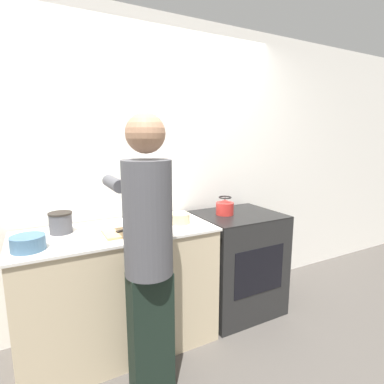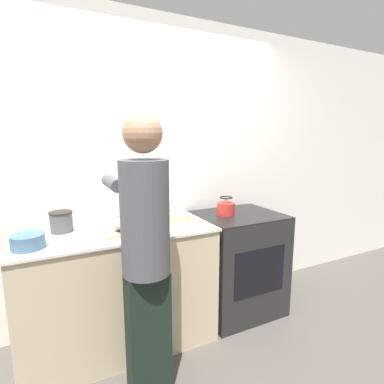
{
  "view_description": "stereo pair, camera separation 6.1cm",
  "coord_description": "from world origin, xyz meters",
  "views": [
    {
      "loc": [
        -0.87,
        -1.79,
        1.58
      ],
      "look_at": [
        0.19,
        0.22,
        1.17
      ],
      "focal_mm": 28.0,
      "sensor_mm": 36.0,
      "label": 1
    },
    {
      "loc": [
        -0.82,
        -1.81,
        1.58
      ],
      "look_at": [
        0.19,
        0.22,
        1.17
      ],
      "focal_mm": 28.0,
      "sensor_mm": 36.0,
      "label": 2
    }
  ],
  "objects": [
    {
      "name": "knife",
      "position": [
        -0.3,
        0.24,
        0.94
      ],
      "size": [
        0.23,
        0.11,
        0.01
      ],
      "rotation": [
        0.0,
        0.0,
        0.37
      ],
      "color": "silver",
      "rests_on": "cutting_board"
    },
    {
      "name": "cutting_board",
      "position": [
        -0.31,
        0.22,
        0.93
      ],
      "size": [
        0.35,
        0.22,
        0.02
      ],
      "color": "tan",
      "rests_on": "counter"
    },
    {
      "name": "bowl_prep",
      "position": [
        -0.94,
        0.17,
        0.97
      ],
      "size": [
        0.2,
        0.2,
        0.09
      ],
      "color": "#426684",
      "rests_on": "counter"
    },
    {
      "name": "wall_back",
      "position": [
        0.0,
        0.7,
        1.3
      ],
      "size": [
        8.0,
        0.05,
        2.6
      ],
      "color": "white",
      "rests_on": "ground_plane"
    },
    {
      "name": "kettle",
      "position": [
        0.59,
        0.34,
        0.98
      ],
      "size": [
        0.16,
        0.16,
        0.16
      ],
      "color": "red",
      "rests_on": "oven"
    },
    {
      "name": "oven",
      "position": [
        0.71,
        0.31,
        0.46
      ],
      "size": [
        0.72,
        0.62,
        0.92
      ],
      "color": "black",
      "rests_on": "ground_plane"
    },
    {
      "name": "canister_jar",
      "position": [
        -0.74,
        0.44,
        1.0
      ],
      "size": [
        0.16,
        0.16,
        0.15
      ],
      "color": "#4C4C51",
      "rests_on": "counter"
    },
    {
      "name": "person",
      "position": [
        -0.32,
        -0.2,
        0.96
      ],
      "size": [
        0.32,
        0.56,
        1.72
      ],
      "color": "black",
      "rests_on": "ground_plane"
    },
    {
      "name": "counter",
      "position": [
        -0.38,
        0.32,
        0.46
      ],
      "size": [
        1.41,
        0.65,
        0.92
      ],
      "color": "#C6B28E",
      "rests_on": "ground_plane"
    },
    {
      "name": "ground_plane",
      "position": [
        0.0,
        0.0,
        0.0
      ],
      "size": [
        12.0,
        12.0,
        0.0
      ],
      "primitive_type": "plane",
      "color": "#4C4742"
    },
    {
      "name": "bowl_mixing",
      "position": [
        0.11,
        0.27,
        0.96
      ],
      "size": [
        0.16,
        0.16,
        0.08
      ],
      "color": "#C6B789",
      "rests_on": "counter"
    }
  ]
}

